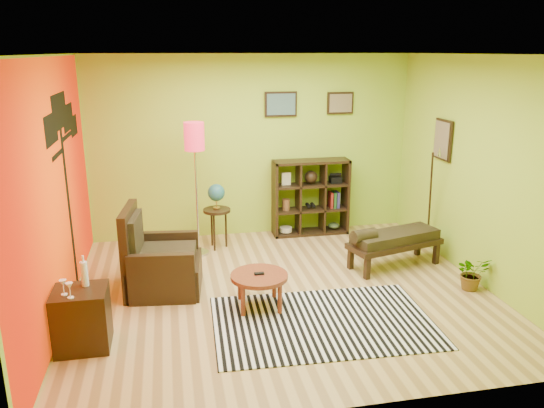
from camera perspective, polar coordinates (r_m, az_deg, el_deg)
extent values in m
plane|color=tan|center=(6.57, 1.12, -9.40)|extent=(5.00, 5.00, 0.00)
cube|color=#9EC831|center=(8.27, -2.18, 6.15)|extent=(5.00, 0.04, 2.80)
cube|color=#9EC831|center=(4.03, 8.11, -4.90)|extent=(5.00, 0.04, 2.80)
cube|color=#9EC831|center=(6.09, -22.46, 1.27)|extent=(0.04, 4.50, 2.80)
cube|color=#9EC831|center=(7.06, 21.45, 3.30)|extent=(0.04, 4.50, 2.80)
cube|color=white|center=(5.93, 1.27, 15.81)|extent=(5.00, 4.50, 0.04)
cube|color=#FF4204|center=(6.08, -22.28, 1.28)|extent=(0.01, 4.45, 2.75)
cube|color=black|center=(6.69, -20.96, -0.42)|extent=(0.01, 0.14, 2.10)
cube|color=black|center=(6.01, -22.67, 7.41)|extent=(0.01, 0.65, 0.32)
cube|color=black|center=(6.53, -21.90, 9.25)|extent=(0.01, 0.85, 0.40)
cube|color=black|center=(7.03, -21.09, 8.68)|extent=(0.01, 0.70, 0.32)
cube|color=black|center=(7.39, -20.54, 7.88)|extent=(0.01, 0.50, 0.26)
cube|color=black|center=(8.23, 0.95, 10.69)|extent=(0.50, 0.03, 0.38)
cube|color=slate|center=(8.21, 0.99, 10.67)|extent=(0.44, 0.01, 0.32)
cube|color=black|center=(8.48, 7.35, 10.72)|extent=(0.42, 0.03, 0.34)
cube|color=#8B7957|center=(8.46, 7.40, 10.71)|extent=(0.36, 0.01, 0.28)
cube|color=black|center=(7.76, 17.93, 6.60)|extent=(0.03, 0.44, 0.56)
cube|color=#8B7957|center=(7.75, 17.77, 6.60)|extent=(0.01, 0.38, 0.50)
cylinder|color=black|center=(7.88, 16.63, 0.36)|extent=(0.23, 0.34, 1.46)
cone|color=silver|center=(7.59, 17.59, 5.43)|extent=(0.08, 0.09, 0.16)
cube|color=white|center=(5.92, 5.48, -12.50)|extent=(2.42, 1.62, 0.01)
cylinder|color=maroon|center=(6.06, -1.39, -7.78)|extent=(0.65, 0.65, 0.05)
cylinder|color=maroon|center=(6.35, 0.25, -8.58)|extent=(0.05, 0.05, 0.35)
cylinder|color=maroon|center=(6.31, -3.48, -8.79)|extent=(0.05, 0.05, 0.35)
cylinder|color=maroon|center=(5.99, 0.85, -10.21)|extent=(0.05, 0.05, 0.35)
cylinder|color=maroon|center=(5.94, -3.13, -10.45)|extent=(0.05, 0.05, 0.35)
cube|color=black|center=(6.05, -1.39, -7.49)|extent=(0.11, 0.05, 0.02)
cube|color=black|center=(6.68, -11.35, -7.49)|extent=(0.93, 0.92, 0.38)
cube|color=black|center=(6.62, -15.00, -4.82)|extent=(0.19, 0.83, 1.06)
cube|color=black|center=(6.28, -11.79, -7.96)|extent=(0.78, 0.18, 0.62)
cube|color=black|center=(7.00, -11.06, -5.33)|extent=(0.78, 0.18, 0.62)
cube|color=#D6B75E|center=(6.58, -11.22, -5.41)|extent=(0.74, 0.73, 0.13)
cube|color=#D6B75E|center=(6.54, -14.45, -3.24)|extent=(0.16, 0.62, 0.48)
cube|color=black|center=(5.64, -19.76, -11.54)|extent=(0.52, 0.47, 0.61)
cylinder|color=white|center=(5.54, -19.53, -7.09)|extent=(0.07, 0.07, 0.25)
cylinder|color=white|center=(5.49, -19.68, -5.60)|extent=(0.02, 0.02, 0.07)
cylinder|color=white|center=(5.46, -21.45, -9.05)|extent=(0.06, 0.06, 0.01)
cylinder|color=white|center=(5.44, -21.50, -8.57)|extent=(0.01, 0.01, 0.09)
cone|color=white|center=(5.41, -21.58, -7.90)|extent=(0.07, 0.07, 0.06)
cylinder|color=white|center=(5.37, -20.84, -9.39)|extent=(0.06, 0.06, 0.01)
cylinder|color=white|center=(5.35, -20.90, -8.90)|extent=(0.01, 0.01, 0.09)
cone|color=white|center=(5.33, -20.97, -8.22)|extent=(0.07, 0.07, 0.06)
cylinder|color=silver|center=(7.79, -7.86, -5.21)|extent=(0.29, 0.29, 0.03)
cylinder|color=silver|center=(7.52, -8.11, 0.96)|extent=(0.03, 0.03, 1.77)
cylinder|color=red|center=(7.35, -8.37, 7.21)|extent=(0.28, 0.28, 0.39)
cylinder|color=black|center=(7.82, -5.96, -0.68)|extent=(0.40, 0.40, 0.04)
cylinder|color=black|center=(7.93, -4.97, -2.69)|extent=(0.03, 0.03, 0.56)
cylinder|color=black|center=(8.01, -6.49, -2.55)|extent=(0.03, 0.03, 0.56)
cylinder|color=black|center=(7.80, -6.23, -3.07)|extent=(0.03, 0.03, 0.56)
cylinder|color=gold|center=(7.81, -5.97, -0.40)|extent=(0.10, 0.10, 0.02)
cylinder|color=gold|center=(7.79, -5.98, 0.02)|extent=(0.02, 0.02, 0.10)
sphere|color=#134394|center=(7.74, -6.02, 1.23)|extent=(0.25, 0.25, 0.25)
cube|color=black|center=(8.29, 0.30, 0.52)|extent=(0.04, 0.35, 1.20)
cube|color=black|center=(8.59, 7.91, 0.92)|extent=(0.04, 0.35, 1.20)
cube|color=black|center=(8.59, 4.10, -3.01)|extent=(1.20, 0.35, 0.04)
cube|color=black|center=(8.28, 4.26, 4.59)|extent=(1.20, 0.35, 0.04)
cube|color=black|center=(8.37, 2.85, 0.65)|extent=(0.03, 0.33, 1.12)
cube|color=black|center=(8.47, 5.48, 0.79)|extent=(0.03, 0.33, 1.12)
cube|color=black|center=(8.47, 4.15, -0.58)|extent=(1.12, 0.33, 0.03)
cube|color=black|center=(8.37, 4.20, 2.04)|extent=(1.12, 0.33, 0.03)
cylinder|color=beige|center=(8.48, 1.49, -2.74)|extent=(0.20, 0.20, 0.07)
sphere|color=black|center=(8.34, 4.22, 2.91)|extent=(0.20, 0.20, 0.20)
cube|color=black|center=(8.46, 6.83, 2.62)|extent=(0.18, 0.15, 0.10)
cylinder|color=black|center=(8.44, 3.89, -0.14)|extent=(0.06, 0.12, 0.06)
cylinder|color=black|center=(8.47, 4.42, -0.11)|extent=(0.06, 0.12, 0.06)
ellipsoid|color=#384C26|center=(8.68, 6.66, -2.33)|extent=(0.18, 0.18, 0.09)
cylinder|color=brown|center=(8.35, 1.51, -0.08)|extent=(0.12, 0.12, 0.18)
cube|color=beige|center=(8.24, 1.53, 2.72)|extent=(0.14, 0.03, 0.20)
cube|color=maroon|center=(8.53, 6.31, 0.45)|extent=(0.04, 0.18, 0.26)
cube|color=#1E4C1E|center=(8.54, 6.66, 0.47)|extent=(0.04, 0.18, 0.26)
cube|color=navy|center=(8.56, 7.01, 0.49)|extent=(0.04, 0.18, 0.26)
cube|color=black|center=(7.37, 13.07, -4.17)|extent=(1.38, 0.79, 0.07)
cube|color=#D6B75E|center=(7.34, 13.12, -3.42)|extent=(1.28, 0.71, 0.13)
cylinder|color=#D6B75E|center=(7.01, 9.89, -3.36)|extent=(0.36, 0.25, 0.17)
cube|color=black|center=(7.93, 15.41, -4.29)|extent=(0.08, 0.08, 0.29)
cube|color=black|center=(7.25, 8.46, -5.83)|extent=(0.08, 0.08, 0.29)
cube|color=black|center=(7.67, 17.24, -5.13)|extent=(0.08, 0.08, 0.29)
cube|color=black|center=(6.97, 10.20, -6.83)|extent=(0.08, 0.08, 0.29)
imported|color=#26661E|center=(7.02, 20.67, -7.29)|extent=(0.40, 0.44, 0.34)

